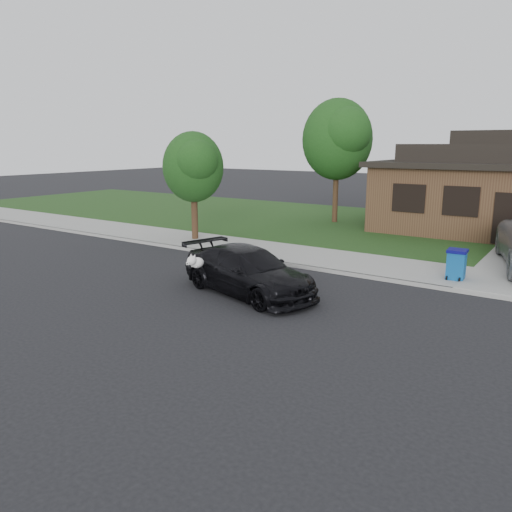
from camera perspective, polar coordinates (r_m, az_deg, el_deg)
The scene contains 8 objects.
ground at distance 13.70m, azimuth 2.58°, elevation -5.06°, with size 120.00×120.00×0.00m, color black.
sidewalk at distance 17.99m, azimuth 10.97°, elevation -0.77°, with size 60.00×3.00×0.12m, color gray.
curb at distance 16.65m, azimuth 8.91°, elevation -1.77°, with size 60.00×0.12×0.12m, color gray.
lawn at distance 25.41m, azimuth 18.16°, elevation 2.73°, with size 60.00×13.00×0.13m, color #193814.
sedan at distance 14.12m, azimuth -0.93°, elevation -1.72°, with size 4.85×2.98×1.31m.
recycling_bin at distance 16.40m, azimuth 21.93°, elevation -0.87°, with size 0.59×0.61×0.93m.
tree_0 at distance 26.47m, azimuth 9.50°, elevation 13.16°, with size 3.78×3.60×6.34m.
tree_2 at distance 21.59m, azimuth -7.10°, elevation 10.18°, with size 2.73×2.60×4.59m.
Camera 1 is at (6.81, -11.13, 4.16)m, focal length 35.00 mm.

